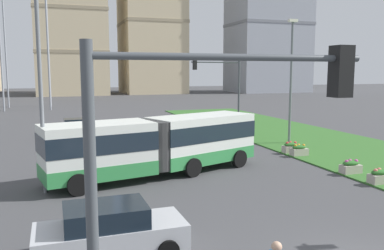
% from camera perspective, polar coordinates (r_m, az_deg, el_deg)
% --- Properties ---
extents(articulated_bus, '(11.95, 5.66, 3.00)m').
position_cam_1_polar(articulated_bus, '(21.20, -4.92, -2.74)').
color(articulated_bus, silver).
rests_on(articulated_bus, ground).
extents(car_black_sedan, '(4.44, 2.11, 1.58)m').
position_cam_1_polar(car_black_sedan, '(34.60, -15.44, -0.46)').
color(car_black_sedan, black).
rests_on(car_black_sedan, ground).
extents(car_silver_hatch, '(4.42, 2.05, 1.58)m').
position_cam_1_polar(car_silver_hatch, '(12.58, -11.54, -14.51)').
color(car_silver_hatch, '#B7BABF').
rests_on(car_silver_hatch, ground).
extents(flower_planter_2, '(1.10, 0.56, 0.74)m').
position_cam_1_polar(flower_planter_2, '(21.64, 25.01, -6.55)').
color(flower_planter_2, '#B7AD9E').
rests_on(flower_planter_2, grass_median).
extents(flower_planter_3, '(1.10, 0.56, 0.74)m').
position_cam_1_polar(flower_planter_3, '(23.12, 21.50, -5.49)').
color(flower_planter_3, '#B7AD9E').
rests_on(flower_planter_3, grass_median).
extents(flower_planter_4, '(1.10, 0.56, 0.74)m').
position_cam_1_polar(flower_planter_4, '(26.87, 14.90, -3.43)').
color(flower_planter_4, '#B7AD9E').
rests_on(flower_planter_4, grass_median).
extents(flower_planter_5, '(1.10, 0.56, 0.74)m').
position_cam_1_polar(flower_planter_5, '(27.67, 13.79, -3.08)').
color(flower_planter_5, '#B7AD9E').
rests_on(flower_planter_5, grass_median).
extents(traffic_light_near_left, '(4.21, 0.28, 5.86)m').
position_cam_1_polar(traffic_light_near_left, '(5.71, 0.10, -6.57)').
color(traffic_light_near_left, '#474C51').
rests_on(traffic_light_near_left, ground).
extents(traffic_light_far_right, '(4.22, 0.28, 6.36)m').
position_cam_1_polar(traffic_light_far_right, '(32.92, 4.53, 5.70)').
color(traffic_light_far_right, '#474C51').
rests_on(traffic_light_far_right, ground).
extents(streetlight_left, '(0.70, 0.28, 9.84)m').
position_cam_1_polar(streetlight_left, '(18.91, -20.69, 6.85)').
color(streetlight_left, slate).
rests_on(streetlight_left, ground).
extents(streetlight_median, '(0.70, 0.28, 9.20)m').
position_cam_1_polar(streetlight_median, '(30.97, 13.81, 6.65)').
color(streetlight_median, slate).
rests_on(streetlight_median, ground).
extents(apartment_tower_westcentre, '(15.75, 17.34, 37.09)m').
position_cam_1_polar(apartment_tower_westcentre, '(100.40, -16.91, 14.81)').
color(apartment_tower_westcentre, beige).
rests_on(apartment_tower_westcentre, ground).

